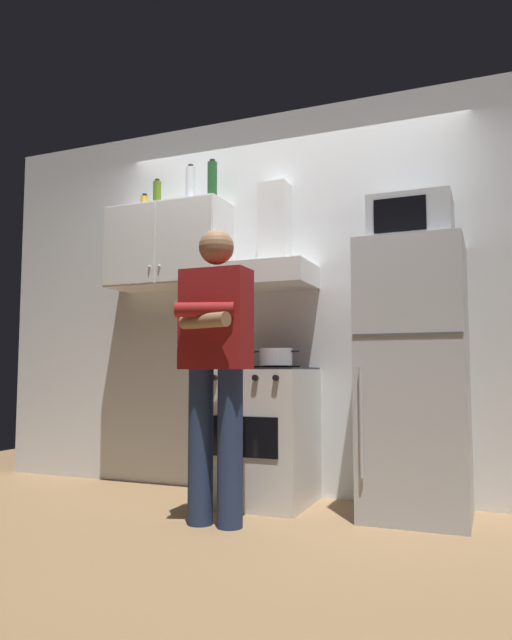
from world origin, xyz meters
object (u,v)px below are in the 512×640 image
at_px(refrigerator, 414,378).
at_px(cooking_pot, 276,357).
at_px(bottle_olive_oil, 157,195).
at_px(person_standing, 215,360).
at_px(microwave, 411,221).
at_px(upper_cabinet, 168,246).
at_px(bottle_spice_jar, 145,203).
at_px(stove_oven, 263,435).
at_px(range_hood, 270,259).
at_px(bottle_wine_green, 212,182).
at_px(bottle_vodka_clear, 190,185).

distance_m(refrigerator, cooking_pot, 0.84).
bearing_deg(cooking_pot, bottle_olive_oil, 165.85).
distance_m(person_standing, bottle_olive_oil, 1.69).
bearing_deg(microwave, refrigerator, -89.10).
relative_size(upper_cabinet, microwave, 1.88).
distance_m(person_standing, cooking_pot, 0.52).
relative_size(cooking_pot, bottle_spice_jar, 2.49).
bearing_deg(stove_oven, cooking_pot, -42.49).
relative_size(range_hood, microwave, 1.56).
bearing_deg(bottle_wine_green, refrigerator, -6.20).
xyz_separation_m(cooking_pot, bottle_spice_jar, (-1.15, 0.27, 1.18)).
distance_m(person_standing, bottle_spice_jar, 1.72).
xyz_separation_m(upper_cabinet, refrigerator, (1.75, -0.12, -0.95)).
bearing_deg(bottle_vodka_clear, microwave, -4.08).
xyz_separation_m(person_standing, bottle_wine_green, (-0.40, 0.76, 1.30)).
xyz_separation_m(bottle_spice_jar, bottle_wine_green, (0.57, 0.01, 0.09)).
relative_size(range_hood, cooking_pot, 2.45).
relative_size(stove_oven, person_standing, 0.53).
bearing_deg(stove_oven, refrigerator, 0.04).
height_order(bottle_olive_oil, bottle_vodka_clear, bottle_vodka_clear).
relative_size(microwave, bottle_vodka_clear, 1.65).
bearing_deg(microwave, bottle_spice_jar, 176.31).
relative_size(refrigerator, person_standing, 0.98).
bearing_deg(microwave, bottle_olive_oil, 176.19).
xyz_separation_m(upper_cabinet, person_standing, (0.75, -0.73, -0.85)).
height_order(stove_oven, bottle_spice_jar, bottle_spice_jar).
xyz_separation_m(person_standing, bottle_vodka_clear, (-0.57, 0.74, 1.29)).
relative_size(stove_oven, bottle_wine_green, 2.79).
relative_size(range_hood, bottle_wine_green, 2.39).
height_order(range_hood, refrigerator, range_hood).
distance_m(refrigerator, bottle_spice_jar, 2.37).
xyz_separation_m(bottle_olive_oil, bottle_wine_green, (0.45, 0.01, 0.04)).
relative_size(microwave, person_standing, 0.29).
relative_size(refrigerator, bottle_vodka_clear, 5.49).
height_order(cooking_pot, bottle_vodka_clear, bottle_vodka_clear).
xyz_separation_m(upper_cabinet, bottle_vodka_clear, (0.18, 0.01, 0.44)).
relative_size(stove_oven, range_hood, 1.17).
bearing_deg(bottle_olive_oil, person_standing, -41.07).
height_order(person_standing, bottle_vodka_clear, bottle_vodka_clear).
distance_m(bottle_spice_jar, bottle_wine_green, 0.57).
height_order(bottle_olive_oil, bottle_wine_green, bottle_wine_green).
xyz_separation_m(microwave, bottle_vodka_clear, (-1.57, 0.11, 0.45)).
relative_size(upper_cabinet, person_standing, 0.55).
bearing_deg(bottle_vodka_clear, cooking_pot, -18.45).
distance_m(cooking_pot, bottle_olive_oil, 1.63).
relative_size(cooking_pot, bottle_olive_oil, 1.37).
height_order(range_hood, bottle_vodka_clear, bottle_vodka_clear).
distance_m(stove_oven, bottle_vodka_clear, 1.87).
bearing_deg(microwave, person_standing, -148.00).
bearing_deg(bottle_wine_green, person_standing, -61.93).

